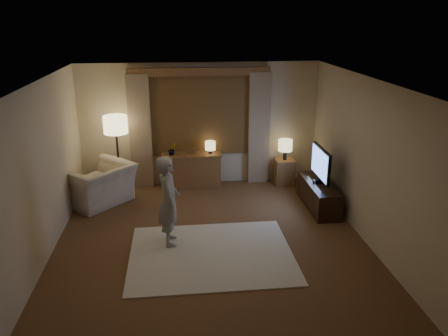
{
  "coord_description": "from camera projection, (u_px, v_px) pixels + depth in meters",
  "views": [
    {
      "loc": [
        -0.49,
        -6.26,
        3.51
      ],
      "look_at": [
        0.27,
        0.6,
        1.07
      ],
      "focal_mm": 35.0,
      "sensor_mm": 36.0,
      "label": 1
    }
  ],
  "objects": [
    {
      "name": "table_lamp_side",
      "position": [
        285.0,
        146.0,
        9.28
      ],
      "size": [
        0.3,
        0.3,
        0.44
      ],
      "color": "black",
      "rests_on": "side_table"
    },
    {
      "name": "picture_frame",
      "position": [
        191.0,
        151.0,
        9.14
      ],
      "size": [
        0.16,
        0.02,
        0.2
      ],
      "primitive_type": "cube",
      "color": "brown",
      "rests_on": "sideboard"
    },
    {
      "name": "room",
      "position": [
        208.0,
        156.0,
        7.12
      ],
      "size": [
        5.04,
        5.54,
        2.64
      ],
      "color": "brown",
      "rests_on": "ground"
    },
    {
      "name": "tv",
      "position": [
        321.0,
        164.0,
        8.12
      ],
      "size": [
        0.23,
        0.95,
        0.69
      ],
      "color": "black",
      "rests_on": "tv_stand"
    },
    {
      "name": "person",
      "position": [
        169.0,
        201.0,
        6.84
      ],
      "size": [
        0.39,
        0.56,
        1.47
      ],
      "primitive_type": "imported",
      "rotation": [
        0.0,
        0.0,
        1.64
      ],
      "color": "#AAA69D",
      "rests_on": "rug"
    },
    {
      "name": "plant",
      "position": [
        172.0,
        150.0,
        9.09
      ],
      "size": [
        0.17,
        0.13,
        0.3
      ],
      "primitive_type": "imported",
      "color": "#999999",
      "rests_on": "sideboard"
    },
    {
      "name": "sideboard",
      "position": [
        192.0,
        171.0,
        9.29
      ],
      "size": [
        1.2,
        0.4,
        0.7
      ],
      "primitive_type": "cube",
      "color": "brown",
      "rests_on": "floor"
    },
    {
      "name": "armchair",
      "position": [
        98.0,
        184.0,
        8.47
      ],
      "size": [
        1.59,
        1.59,
        0.78
      ],
      "primitive_type": "imported",
      "rotation": [
        0.0,
        0.0,
        -2.32
      ],
      "color": "beige",
      "rests_on": "floor"
    },
    {
      "name": "tv_stand",
      "position": [
        318.0,
        195.0,
        8.33
      ],
      "size": [
        0.45,
        1.4,
        0.5
      ],
      "primitive_type": "cube",
      "color": "black",
      "rests_on": "floor"
    },
    {
      "name": "side_table",
      "position": [
        284.0,
        172.0,
        9.48
      ],
      "size": [
        0.4,
        0.4,
        0.56
      ],
      "primitive_type": "cube",
      "color": "brown",
      "rests_on": "floor"
    },
    {
      "name": "table_lamp_sideboard",
      "position": [
        210.0,
        146.0,
        9.15
      ],
      "size": [
        0.22,
        0.22,
        0.3
      ],
      "color": "black",
      "rests_on": "sideboard"
    },
    {
      "name": "rug",
      "position": [
        211.0,
        254.0,
        6.75
      ],
      "size": [
        2.5,
        2.0,
        0.02
      ],
      "primitive_type": "cube",
      "color": "beige",
      "rests_on": "floor"
    },
    {
      "name": "floor_lamp",
      "position": [
        116.0,
        129.0,
        8.62
      ],
      "size": [
        0.48,
        0.48,
        1.63
      ],
      "color": "black",
      "rests_on": "floor"
    }
  ]
}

